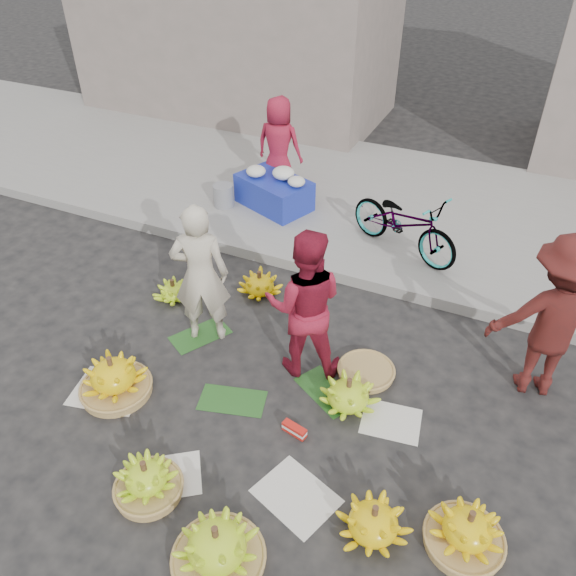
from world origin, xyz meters
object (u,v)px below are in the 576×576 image
at_px(bicycle, 404,223).
at_px(banana_bunch_0, 114,378).
at_px(banana_bunch_4, 467,531).
at_px(vendor_cream, 200,275).
at_px(flower_table, 274,190).

bearing_deg(bicycle, banana_bunch_0, 174.43).
height_order(banana_bunch_4, bicycle, bicycle).
relative_size(vendor_cream, bicycle, 1.00).
bearing_deg(bicycle, vendor_cream, 170.08).
distance_m(banana_bunch_0, flower_table, 3.96).
xyz_separation_m(flower_table, bicycle, (2.07, -0.42, 0.17)).
height_order(banana_bunch_0, vendor_cream, vendor_cream).
relative_size(banana_bunch_4, vendor_cream, 0.41).
distance_m(vendor_cream, flower_table, 2.90).
bearing_deg(banana_bunch_4, vendor_cream, 157.35).
distance_m(banana_bunch_4, vendor_cream, 3.40).
bearing_deg(vendor_cream, flower_table, -104.99).
bearing_deg(bicycle, banana_bunch_4, -134.51).
xyz_separation_m(banana_bunch_0, vendor_cream, (0.37, 1.13, 0.61)).
height_order(banana_bunch_4, vendor_cream, vendor_cream).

